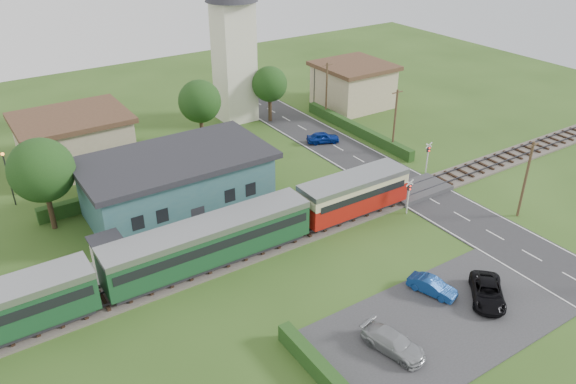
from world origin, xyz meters
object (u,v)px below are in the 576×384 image
train (169,255)px  crossing_signal_far (428,153)px  equipment_hut (108,253)px  car_park_blue (432,286)px  church_tower (233,35)px  car_park_silver (393,343)px  crossing_signal_near (409,192)px  pedestrian_near (282,204)px  pedestrian_far (147,248)px  house_east (353,84)px  car_park_dark (488,292)px  house_west (75,141)px  station_building (177,183)px  car_on_road (323,137)px

train → crossing_signal_far: size_ratio=13.18×
equipment_hut → car_park_blue: size_ratio=0.74×
church_tower → car_park_silver: bearing=-105.4°
crossing_signal_near → pedestrian_near: size_ratio=2.02×
crossing_signal_far → car_park_blue: crossing_signal_far is taller
pedestrian_far → church_tower: bearing=-26.7°
house_east → car_park_dark: bearing=-115.6°
house_west → car_park_silver: (8.97, -37.18, -2.10)m
church_tower → crossing_signal_near: bearing=-87.2°
car_park_dark → pedestrian_near: pedestrian_near is taller
crossing_signal_far → pedestrian_far: bearing=178.7°
house_west → car_park_blue: (15.07, -34.50, -2.14)m
house_east → car_park_blue: size_ratio=2.55×
house_east → crossing_signal_far: bearing=-108.1°
pedestrian_near → pedestrian_far: size_ratio=1.01×
church_tower → pedestrian_far: (-20.16, -22.98, -8.97)m
station_building → car_on_road: 20.17m
crossing_signal_far → car_park_silver: bearing=-139.8°
car_on_road → pedestrian_far: bearing=137.4°
pedestrian_far → house_west: bearing=14.1°
train → crossing_signal_far: 28.23m
equipment_hut → car_on_road: 29.51m
crossing_signal_far → car_park_blue: bearing=-134.2°
house_west → car_park_dark: size_ratio=2.41×
church_tower → station_building: bearing=-131.4°
equipment_hut → car_park_dark: (20.73, -17.29, -1.04)m
crossing_signal_near → car_park_silver: size_ratio=0.78×
house_west → house_east: size_ratio=1.23×
house_west → crossing_signal_near: house_west is taller
car_park_silver → pedestrian_far: size_ratio=2.63×
crossing_signal_far → car_park_dark: 19.80m
station_building → car_park_silver: size_ratio=3.79×
equipment_hut → station_building: bearing=35.9°
house_west → pedestrian_far: (-0.16, -19.98, -1.54)m
car_park_blue → pedestrian_near: (-3.17, 14.55, 0.61)m
equipment_hut → church_tower: bearing=44.7°
car_park_dark → car_park_silver: bearing=-135.6°
train → crossing_signal_far: bearing=4.9°
station_building → pedestrian_far: station_building is taller
house_east → crossing_signal_near: size_ratio=2.69×
station_building → car_on_road: (19.42, 5.06, -2.03)m
house_west → station_building: bearing=-70.4°
pedestrian_near → car_park_dark: bearing=85.4°
station_building → train: bearing=-116.7°
pedestrian_near → car_on_road: bearing=-162.1°
train → car_park_blue: size_ratio=12.54×
equipment_hut → crossing_signal_near: 25.04m
crossing_signal_far → crossing_signal_near: bearing=-146.3°
crossing_signal_far → car_park_dark: (-10.87, -16.48, -1.44)m
house_west → equipment_hut: bearing=-98.6°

